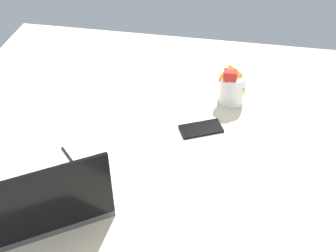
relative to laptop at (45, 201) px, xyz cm
name	(u,v)px	position (x,y,z in cm)	size (l,w,h in cm)	color
bed_mattress	(193,165)	(-35.49, -33.48, -13.41)	(180.00, 140.00, 18.00)	beige
laptop	(45,201)	(0.00, 0.00, 0.00)	(40.20, 37.27, 23.00)	#4C4C51
snack_cup	(232,87)	(-45.56, -59.12, 1.86)	(9.91, 9.00, 14.01)	silver
cell_phone	(201,129)	(-36.93, -41.51, -4.01)	(6.80, 14.00, 0.80)	black
charger_cable	(74,163)	(-0.59, -18.58, -4.11)	(17.00, 0.60, 0.60)	black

